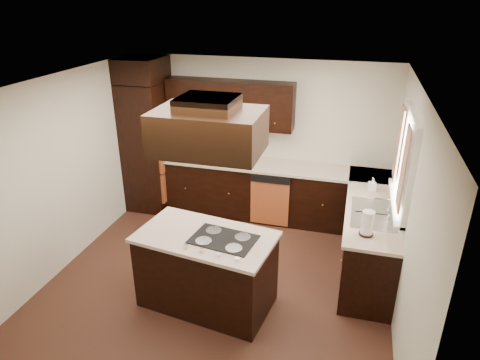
# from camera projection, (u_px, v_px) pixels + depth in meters

# --- Properties ---
(floor) EXTENTS (4.20, 4.20, 0.02)m
(floor) POSITION_uv_depth(u_px,v_px,m) (220.00, 279.00, 5.54)
(floor) COLOR brown
(floor) RESTS_ON ground
(ceiling) EXTENTS (4.20, 4.20, 0.02)m
(ceiling) POSITION_uv_depth(u_px,v_px,m) (216.00, 84.00, 4.52)
(ceiling) COLOR silver
(ceiling) RESTS_ON ground
(wall_back) EXTENTS (4.20, 0.02, 2.50)m
(wall_back) POSITION_uv_depth(u_px,v_px,m) (259.00, 137.00, 6.89)
(wall_back) COLOR beige
(wall_back) RESTS_ON ground
(wall_front) EXTENTS (4.20, 0.02, 2.50)m
(wall_front) POSITION_uv_depth(u_px,v_px,m) (130.00, 309.00, 3.17)
(wall_front) COLOR beige
(wall_front) RESTS_ON ground
(wall_left) EXTENTS (0.02, 4.20, 2.50)m
(wall_left) POSITION_uv_depth(u_px,v_px,m) (64.00, 173.00, 5.55)
(wall_left) COLOR beige
(wall_left) RESTS_ON ground
(wall_right) EXTENTS (0.02, 4.20, 2.50)m
(wall_right) POSITION_uv_depth(u_px,v_px,m) (408.00, 214.00, 4.52)
(wall_right) COLOR beige
(wall_right) RESTS_ON ground
(oven_column) EXTENTS (0.65, 0.75, 2.12)m
(oven_column) POSITION_uv_depth(u_px,v_px,m) (148.00, 147.00, 7.04)
(oven_column) COLOR black
(oven_column) RESTS_ON floor
(wall_oven_face) EXTENTS (0.05, 0.62, 0.78)m
(wall_oven_face) POSITION_uv_depth(u_px,v_px,m) (168.00, 145.00, 6.93)
(wall_oven_face) COLOR #BA5A2D
(wall_oven_face) RESTS_ON oven_column
(base_cabinets_back) EXTENTS (2.93, 0.60, 0.88)m
(base_cabinets_back) POSITION_uv_depth(u_px,v_px,m) (256.00, 191.00, 6.94)
(base_cabinets_back) COLOR black
(base_cabinets_back) RESTS_ON floor
(base_cabinets_right) EXTENTS (0.60, 2.40, 0.88)m
(base_cabinets_right) POSITION_uv_depth(u_px,v_px,m) (368.00, 233.00, 5.72)
(base_cabinets_right) COLOR black
(base_cabinets_right) RESTS_ON floor
(countertop_back) EXTENTS (2.93, 0.63, 0.04)m
(countertop_back) POSITION_uv_depth(u_px,v_px,m) (256.00, 165.00, 6.74)
(countertop_back) COLOR beige
(countertop_back) RESTS_ON base_cabinets_back
(countertop_right) EXTENTS (0.63, 2.40, 0.04)m
(countertop_right) POSITION_uv_depth(u_px,v_px,m) (371.00, 203.00, 5.53)
(countertop_right) COLOR beige
(countertop_right) RESTS_ON base_cabinets_right
(upper_cabinets) EXTENTS (2.00, 0.34, 0.72)m
(upper_cabinets) POSITION_uv_depth(u_px,v_px,m) (230.00, 104.00, 6.61)
(upper_cabinets) COLOR black
(upper_cabinets) RESTS_ON wall_back
(dishwasher_front) EXTENTS (0.60, 0.05, 0.72)m
(dishwasher_front) POSITION_uv_depth(u_px,v_px,m) (270.00, 203.00, 6.63)
(dishwasher_front) COLOR #BA5A2D
(dishwasher_front) RESTS_ON floor
(window_frame) EXTENTS (0.06, 1.32, 1.12)m
(window_frame) POSITION_uv_depth(u_px,v_px,m) (406.00, 160.00, 4.85)
(window_frame) COLOR white
(window_frame) RESTS_ON wall_right
(window_pane) EXTENTS (0.00, 1.20, 1.00)m
(window_pane) POSITION_uv_depth(u_px,v_px,m) (408.00, 160.00, 4.84)
(window_pane) COLOR white
(window_pane) RESTS_ON wall_right
(curtain_left) EXTENTS (0.02, 0.34, 0.90)m
(curtain_left) POSITION_uv_depth(u_px,v_px,m) (404.00, 169.00, 4.48)
(curtain_left) COLOR beige
(curtain_left) RESTS_ON wall_right
(curtain_right) EXTENTS (0.02, 0.34, 0.90)m
(curtain_right) POSITION_uv_depth(u_px,v_px,m) (399.00, 144.00, 5.22)
(curtain_right) COLOR beige
(curtain_right) RESTS_ON wall_right
(sink_rim) EXTENTS (0.52, 0.84, 0.01)m
(sink_rim) POSITION_uv_depth(u_px,v_px,m) (373.00, 214.00, 5.21)
(sink_rim) COLOR silver
(sink_rim) RESTS_ON countertop_right
(island) EXTENTS (1.57, 1.01, 0.88)m
(island) POSITION_uv_depth(u_px,v_px,m) (207.00, 271.00, 4.95)
(island) COLOR black
(island) RESTS_ON floor
(island_top) EXTENTS (1.63, 1.07, 0.04)m
(island_top) POSITION_uv_depth(u_px,v_px,m) (205.00, 237.00, 4.76)
(island_top) COLOR beige
(island_top) RESTS_ON island
(cooktop) EXTENTS (0.76, 0.56, 0.01)m
(cooktop) POSITION_uv_depth(u_px,v_px,m) (223.00, 239.00, 4.67)
(cooktop) COLOR black
(cooktop) RESTS_ON island_top
(range_hood) EXTENTS (1.05, 0.72, 0.42)m
(range_hood) POSITION_uv_depth(u_px,v_px,m) (209.00, 131.00, 4.15)
(range_hood) COLOR black
(range_hood) RESTS_ON ceiling
(hood_duct) EXTENTS (0.55, 0.50, 0.13)m
(hood_duct) POSITION_uv_depth(u_px,v_px,m) (208.00, 103.00, 4.04)
(hood_duct) COLOR black
(hood_duct) RESTS_ON ceiling
(blender_base) EXTENTS (0.15, 0.15, 0.10)m
(blender_base) POSITION_uv_depth(u_px,v_px,m) (186.00, 154.00, 6.98)
(blender_base) COLOR silver
(blender_base) RESTS_ON countertop_back
(blender_pitcher) EXTENTS (0.13, 0.13, 0.26)m
(blender_pitcher) POSITION_uv_depth(u_px,v_px,m) (186.00, 144.00, 6.90)
(blender_pitcher) COLOR silver
(blender_pitcher) RESTS_ON blender_base
(spice_rack) EXTENTS (0.35, 0.15, 0.29)m
(spice_rack) POSITION_uv_depth(u_px,v_px,m) (219.00, 153.00, 6.76)
(spice_rack) COLOR black
(spice_rack) RESTS_ON countertop_back
(mixing_bowl) EXTENTS (0.30, 0.30, 0.06)m
(mixing_bowl) POSITION_uv_depth(u_px,v_px,m) (178.00, 156.00, 6.96)
(mixing_bowl) COLOR white
(mixing_bowl) RESTS_ON countertop_back
(soap_bottle) EXTENTS (0.11, 0.11, 0.19)m
(soap_bottle) POSITION_uv_depth(u_px,v_px,m) (372.00, 184.00, 5.78)
(soap_bottle) COLOR white
(soap_bottle) RESTS_ON countertop_right
(paper_towel) EXTENTS (0.16, 0.16, 0.29)m
(paper_towel) POSITION_uv_depth(u_px,v_px,m) (367.00, 223.00, 4.70)
(paper_towel) COLOR white
(paper_towel) RESTS_ON countertop_right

